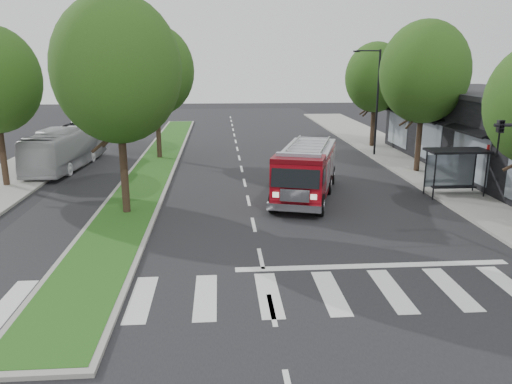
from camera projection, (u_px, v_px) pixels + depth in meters
ground at (261, 259)px, 18.75m from camera, size 140.00×140.00×0.00m
sidewalk_right at (459, 186)px, 29.26m from camera, size 5.00×80.00×0.15m
median at (157, 163)px, 35.66m from camera, size 3.00×50.00×0.15m
bus_shelter at (455, 159)px, 26.88m from camera, size 3.20×1.60×2.61m
tree_right_mid at (424, 72)px, 31.40m from camera, size 5.60×5.60×9.72m
tree_right_far at (375, 77)px, 41.21m from camera, size 5.00×5.00×8.73m
tree_median_near at (117, 70)px, 22.37m from camera, size 5.80×5.80×10.16m
tree_median_far at (155, 71)px, 35.95m from camera, size 5.60×5.60×9.72m
streetlight_right_far at (376, 98)px, 37.62m from camera, size 2.11×0.20×8.00m
fire_engine at (306, 171)px, 26.88m from camera, size 4.92×8.87×2.95m
city_bus at (67, 147)px, 34.32m from camera, size 3.17×10.28×2.82m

